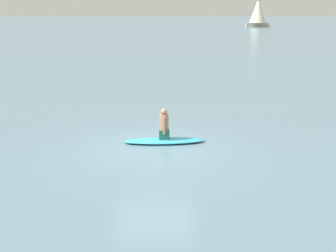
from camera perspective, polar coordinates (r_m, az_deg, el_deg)
name	(u,v)px	position (r m, az deg, el deg)	size (l,w,h in m)	color
ground_plane	(154,149)	(14.18, -1.74, -2.90)	(400.00, 400.00, 0.00)	slate
surfboard	(164,141)	(14.77, -0.49, -1.88)	(2.66, 0.72, 0.14)	#339EC6
person_paddler	(164,125)	(14.62, -0.50, 0.10)	(0.44, 0.35, 1.01)	#26664C
sailboat_near_right	(258,12)	(101.87, 11.33, 14.02)	(3.51, 5.01, 6.83)	#B2A893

